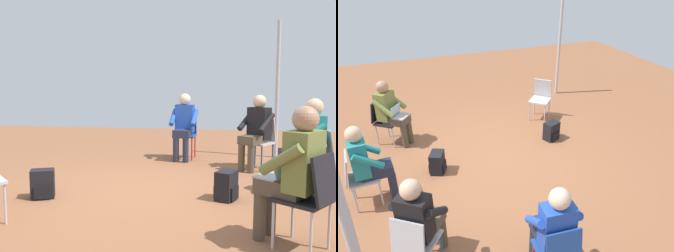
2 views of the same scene
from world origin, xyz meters
TOP-DOWN VIEW (x-y plane):
  - ground_plane at (0.00, 0.00)m, footprint 14.00×14.00m
  - chair_west at (-2.44, 0.09)m, footprint 0.47×0.43m
  - chair_northwest at (-1.76, 1.45)m, footprint 0.58×0.57m
  - chair_southeast at (1.34, -1.62)m, footprint 0.59×0.58m
  - chair_north at (-0.28, 2.03)m, footprint 0.43×0.47m
  - chair_northeast at (1.45, 1.58)m, footprint 0.58×0.58m
  - person_with_laptop at (1.35, 1.44)m, footprint 0.63×0.64m
  - person_in_teal at (-0.27, 1.86)m, footprint 0.52×0.54m
  - person_in_black at (-1.63, 1.35)m, footprint 0.63×0.63m
  - person_in_blue at (-2.27, 0.08)m, footprint 0.54×0.52m
  - backpack_near_laptop_user at (0.39, -1.38)m, footprint 0.31×0.33m
  - backpack_by_empty_chair at (0.12, 0.88)m, footprint 0.34×0.31m
  - tent_pole_near at (2.47, -2.64)m, footprint 0.07×0.07m

SIDE VIEW (x-z plane):
  - ground_plane at x=0.00m, z-range 0.00..0.00m
  - backpack_near_laptop_user at x=0.39m, z-range -0.02..0.34m
  - backpack_by_empty_chair at x=0.12m, z-range -0.02..0.34m
  - chair_west at x=-2.44m, z-range 0.07..0.92m
  - chair_northwest at x=-1.76m, z-range 0.07..0.92m
  - chair_southeast at x=1.34m, z-range 0.07..0.92m
  - chair_north at x=-0.28m, z-range 0.07..0.92m
  - chair_northeast at x=1.45m, z-range 0.07..0.92m
  - person_with_laptop at x=1.35m, z-range 0.07..1.31m
  - person_in_teal at x=-0.27m, z-range 0.07..1.31m
  - person_in_black at x=-1.63m, z-range 0.07..1.31m
  - person_in_blue at x=-2.27m, z-range 0.07..1.31m
  - tent_pole_near at x=2.47m, z-range 0.00..2.32m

